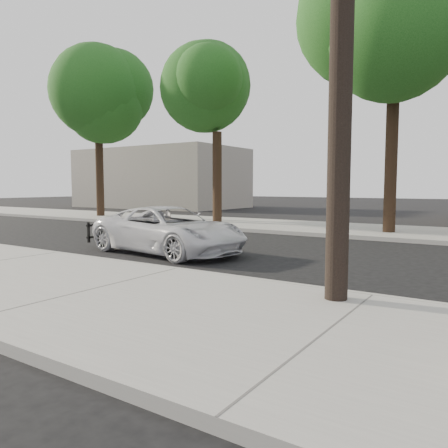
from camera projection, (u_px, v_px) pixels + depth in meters
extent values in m
plane|color=black|center=(231.00, 261.00, 10.84)|extent=(120.00, 120.00, 0.00)
cube|color=gray|center=(93.00, 293.00, 7.26)|extent=(90.00, 4.40, 0.15)
cube|color=gray|center=(342.00, 229.00, 17.91)|extent=(90.00, 5.00, 0.15)
cube|color=#9E9B93|center=(177.00, 272.00, 9.09)|extent=(90.00, 0.12, 0.16)
cube|color=gray|center=(161.00, 179.00, 38.22)|extent=(14.00, 8.00, 5.00)
cylinder|color=black|center=(100.00, 176.00, 24.96)|extent=(0.44, 0.44, 4.50)
sphere|color=#164413|center=(98.00, 110.00, 24.63)|extent=(4.50, 4.50, 4.50)
sphere|color=#164413|center=(98.00, 85.00, 23.82)|extent=(3.60, 3.60, 3.60)
cylinder|color=black|center=(217.00, 177.00, 20.75)|extent=(0.44, 0.44, 4.25)
sphere|color=#164413|center=(217.00, 102.00, 20.44)|extent=(4.20, 4.20, 4.20)
sphere|color=#164413|center=(222.00, 73.00, 19.69)|extent=(3.36, 3.36, 3.36)
cylinder|color=black|center=(391.00, 168.00, 16.01)|extent=(0.44, 0.44, 4.75)
sphere|color=#164413|center=(395.00, 56.00, 15.67)|extent=(4.80, 4.80, 4.80)
sphere|color=#164413|center=(412.00, 11.00, 14.81)|extent=(3.84, 3.84, 3.84)
imported|color=silver|center=(169.00, 230.00, 12.00)|extent=(4.89, 2.72, 1.29)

